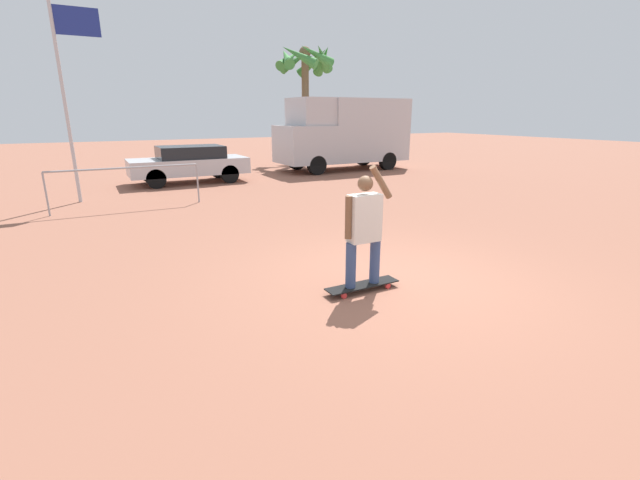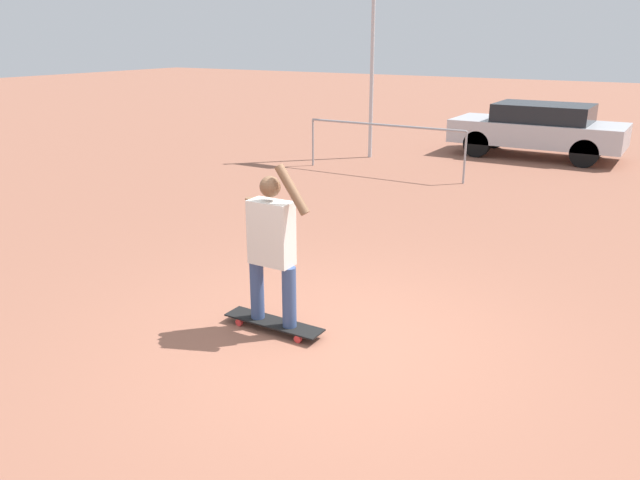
% 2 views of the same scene
% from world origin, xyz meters
% --- Properties ---
extents(ground_plane, '(80.00, 80.00, 0.00)m').
position_xyz_m(ground_plane, '(0.00, 0.00, 0.00)').
color(ground_plane, '#935B47').
extents(skateboard, '(1.08, 0.25, 0.09)m').
position_xyz_m(skateboard, '(-0.65, -0.07, 0.08)').
color(skateboard, black).
rests_on(skateboard, ground_plane).
extents(person_skateboarder, '(0.72, 0.22, 1.64)m').
position_xyz_m(person_skateboarder, '(-0.65, -0.07, 0.94)').
color(person_skateboarder, '#384C7A').
rests_on(person_skateboarder, skateboard).
extents(camper_van, '(5.72, 2.22, 3.02)m').
position_xyz_m(camper_van, '(6.28, 11.76, 1.63)').
color(camper_van, black).
rests_on(camper_van, ground_plane).
extents(parked_car_silver, '(4.01, 1.73, 1.29)m').
position_xyz_m(parked_car_silver, '(-0.60, 11.09, 0.70)').
color(parked_car_silver, black).
rests_on(parked_car_silver, ground_plane).
extents(palm_tree_near_van, '(2.97, 2.99, 5.67)m').
position_xyz_m(palm_tree_near_van, '(6.22, 15.42, 4.66)').
color(palm_tree_near_van, brown).
rests_on(palm_tree_near_van, ground_plane).
extents(flagpole, '(1.15, 0.12, 5.25)m').
position_xyz_m(flagpole, '(-3.95, 8.93, 3.16)').
color(flagpole, '#B7B7BC').
rests_on(flagpole, ground_plane).
extents(plaza_railing_segment, '(3.62, 0.05, 1.08)m').
position_xyz_m(plaza_railing_segment, '(-2.96, 7.33, 0.89)').
color(plaza_railing_segment, '#99999E').
rests_on(plaza_railing_segment, ground_plane).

